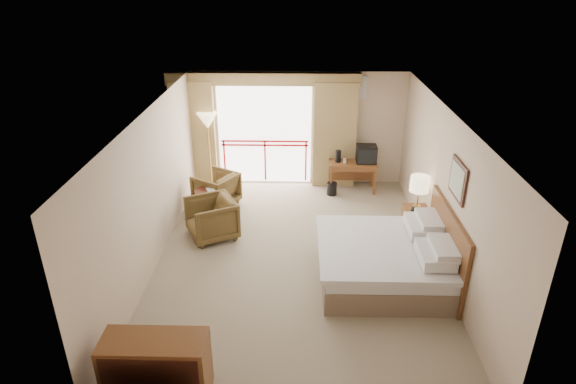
{
  "coord_description": "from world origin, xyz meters",
  "views": [
    {
      "loc": [
        0.02,
        -7.44,
        4.82
      ],
      "look_at": [
        -0.17,
        0.4,
        1.15
      ],
      "focal_mm": 30.0,
      "sensor_mm": 36.0,
      "label": 1
    }
  ],
  "objects_px": {
    "bed": "(386,260)",
    "tv": "(366,154)",
    "table_lamp": "(420,184)",
    "nightstand": "(415,224)",
    "side_table": "(207,198)",
    "floor_lamp": "(208,124)",
    "wastebasket": "(332,189)",
    "dresser": "(156,367)",
    "desk": "(352,168)",
    "armchair_near": "(213,236)",
    "armchair_far": "(217,204)"
  },
  "relations": [
    {
      "from": "bed",
      "to": "tv",
      "type": "relative_size",
      "value": 4.68
    },
    {
      "from": "nightstand",
      "to": "dresser",
      "type": "relative_size",
      "value": 0.52
    },
    {
      "from": "wastebasket",
      "to": "dresser",
      "type": "height_order",
      "value": "dresser"
    },
    {
      "from": "tv",
      "to": "dresser",
      "type": "relative_size",
      "value": 0.36
    },
    {
      "from": "desk",
      "to": "wastebasket",
      "type": "bearing_deg",
      "value": -143.69
    },
    {
      "from": "table_lamp",
      "to": "dresser",
      "type": "distance_m",
      "value": 5.59
    },
    {
      "from": "side_table",
      "to": "wastebasket",
      "type": "bearing_deg",
      "value": 22.13
    },
    {
      "from": "wastebasket",
      "to": "dresser",
      "type": "xyz_separation_m",
      "value": [
        -2.48,
        -5.85,
        0.27
      ]
    },
    {
      "from": "tv",
      "to": "floor_lamp",
      "type": "distance_m",
      "value": 3.72
    },
    {
      "from": "armchair_far",
      "to": "dresser",
      "type": "bearing_deg",
      "value": 32.73
    },
    {
      "from": "tv",
      "to": "wastebasket",
      "type": "relative_size",
      "value": 1.55
    },
    {
      "from": "bed",
      "to": "armchair_near",
      "type": "xyz_separation_m",
      "value": [
        -3.16,
        1.35,
        -0.38
      ]
    },
    {
      "from": "table_lamp",
      "to": "wastebasket",
      "type": "bearing_deg",
      "value": 127.04
    },
    {
      "from": "armchair_far",
      "to": "armchair_near",
      "type": "bearing_deg",
      "value": 37.04
    },
    {
      "from": "floor_lamp",
      "to": "dresser",
      "type": "height_order",
      "value": "floor_lamp"
    },
    {
      "from": "armchair_near",
      "to": "dresser",
      "type": "bearing_deg",
      "value": -27.33
    },
    {
      "from": "wastebasket",
      "to": "armchair_near",
      "type": "relative_size",
      "value": 0.33
    },
    {
      "from": "floor_lamp",
      "to": "tv",
      "type": "bearing_deg",
      "value": -2.73
    },
    {
      "from": "nightstand",
      "to": "armchair_far",
      "type": "bearing_deg",
      "value": 160.39
    },
    {
      "from": "nightstand",
      "to": "table_lamp",
      "type": "bearing_deg",
      "value": 89.62
    },
    {
      "from": "side_table",
      "to": "dresser",
      "type": "bearing_deg",
      "value": -87.32
    },
    {
      "from": "tv",
      "to": "armchair_near",
      "type": "height_order",
      "value": "tv"
    },
    {
      "from": "floor_lamp",
      "to": "bed",
      "type": "bearing_deg",
      "value": -46.42
    },
    {
      "from": "nightstand",
      "to": "floor_lamp",
      "type": "bearing_deg",
      "value": 150.49
    },
    {
      "from": "wastebasket",
      "to": "dresser",
      "type": "relative_size",
      "value": 0.23
    },
    {
      "from": "armchair_near",
      "to": "table_lamp",
      "type": "bearing_deg",
      "value": 63.47
    },
    {
      "from": "nightstand",
      "to": "floor_lamp",
      "type": "distance_m",
      "value": 5.14
    },
    {
      "from": "tv",
      "to": "wastebasket",
      "type": "bearing_deg",
      "value": -159.66
    },
    {
      "from": "wastebasket",
      "to": "dresser",
      "type": "distance_m",
      "value": 6.36
    },
    {
      "from": "nightstand",
      "to": "dresser",
      "type": "xyz_separation_m",
      "value": [
        -3.96,
        -3.84,
        0.09
      ]
    },
    {
      "from": "tv",
      "to": "armchair_far",
      "type": "relative_size",
      "value": 0.55
    },
    {
      "from": "tv",
      "to": "armchair_near",
      "type": "relative_size",
      "value": 0.51
    },
    {
      "from": "dresser",
      "to": "side_table",
      "type": "bearing_deg",
      "value": 95.2
    },
    {
      "from": "table_lamp",
      "to": "floor_lamp",
      "type": "distance_m",
      "value": 4.99
    },
    {
      "from": "floor_lamp",
      "to": "desk",
      "type": "bearing_deg",
      "value": -2.04
    },
    {
      "from": "armchair_near",
      "to": "dresser",
      "type": "distance_m",
      "value": 3.87
    },
    {
      "from": "desk",
      "to": "dresser",
      "type": "distance_m",
      "value": 6.82
    },
    {
      "from": "armchair_near",
      "to": "dresser",
      "type": "relative_size",
      "value": 0.7
    },
    {
      "from": "nightstand",
      "to": "floor_lamp",
      "type": "xyz_separation_m",
      "value": [
        -4.36,
        2.43,
        1.24
      ]
    },
    {
      "from": "table_lamp",
      "to": "tv",
      "type": "bearing_deg",
      "value": 107.59
    },
    {
      "from": "bed",
      "to": "floor_lamp",
      "type": "bearing_deg",
      "value": 133.58
    },
    {
      "from": "nightstand",
      "to": "side_table",
      "type": "distance_m",
      "value": 4.28
    },
    {
      "from": "tv",
      "to": "armchair_far",
      "type": "xyz_separation_m",
      "value": [
        -3.38,
        -0.83,
        -0.92
      ]
    },
    {
      "from": "wastebasket",
      "to": "side_table",
      "type": "height_order",
      "value": "side_table"
    },
    {
      "from": "tv",
      "to": "floor_lamp",
      "type": "height_order",
      "value": "floor_lamp"
    },
    {
      "from": "wastebasket",
      "to": "floor_lamp",
      "type": "xyz_separation_m",
      "value": [
        -2.88,
        0.42,
        1.42
      ]
    },
    {
      "from": "side_table",
      "to": "armchair_near",
      "type": "bearing_deg",
      "value": -75.01
    },
    {
      "from": "armchair_far",
      "to": "floor_lamp",
      "type": "height_order",
      "value": "floor_lamp"
    },
    {
      "from": "table_lamp",
      "to": "armchair_near",
      "type": "height_order",
      "value": "table_lamp"
    },
    {
      "from": "tv",
      "to": "nightstand",
      "type": "bearing_deg",
      "value": -69.78
    }
  ]
}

